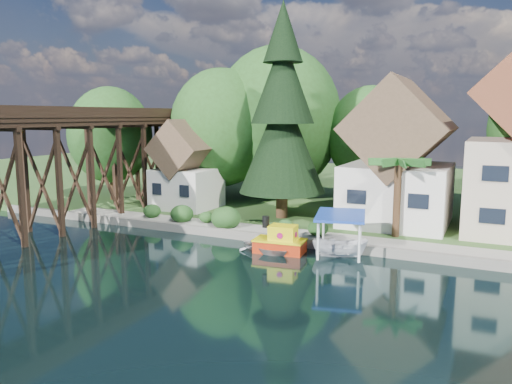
% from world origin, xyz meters
% --- Properties ---
extents(ground, '(140.00, 140.00, 0.00)m').
position_xyz_m(ground, '(0.00, 0.00, 0.00)').
color(ground, black).
rests_on(ground, ground).
extents(bank, '(140.00, 52.00, 0.50)m').
position_xyz_m(bank, '(0.00, 34.00, 0.25)').
color(bank, '#305321').
rests_on(bank, ground).
extents(seawall, '(60.00, 0.40, 0.62)m').
position_xyz_m(seawall, '(4.00, 8.00, 0.31)').
color(seawall, slate).
rests_on(seawall, ground).
extents(promenade, '(50.00, 2.60, 0.06)m').
position_xyz_m(promenade, '(6.00, 9.30, 0.53)').
color(promenade, gray).
rests_on(promenade, bank).
extents(trestle_bridge, '(4.12, 44.18, 9.30)m').
position_xyz_m(trestle_bridge, '(-16.00, 5.17, 5.35)').
color(trestle_bridge, black).
rests_on(trestle_bridge, ground).
extents(house_left, '(7.64, 8.64, 11.02)m').
position_xyz_m(house_left, '(7.00, 16.00, 5.14)').
color(house_left, silver).
rests_on(house_left, bank).
extents(shed, '(5.09, 5.40, 7.85)m').
position_xyz_m(shed, '(-11.00, 14.50, 3.83)').
color(shed, silver).
rests_on(shed, bank).
extents(bg_trees, '(49.90, 13.30, 10.57)m').
position_xyz_m(bg_trees, '(1.00, 21.25, 7.29)').
color(bg_trees, '#382314').
rests_on(bg_trees, bank).
extents(shrubs, '(15.76, 2.47, 1.70)m').
position_xyz_m(shrubs, '(-4.60, 9.26, 1.23)').
color(shrubs, '#204418').
rests_on(shrubs, bank).
extents(conifer, '(6.85, 6.85, 16.88)m').
position_xyz_m(conifer, '(-1.71, 14.16, 8.63)').
color(conifer, '#382314').
rests_on(conifer, bank).
extents(palm_tree, '(4.67, 4.67, 5.68)m').
position_xyz_m(palm_tree, '(7.77, 11.58, 5.46)').
color(palm_tree, '#382314').
rests_on(palm_tree, bank).
extents(tugboat, '(3.40, 2.08, 2.35)m').
position_xyz_m(tugboat, '(1.57, 6.13, 0.70)').
color(tugboat, '#B3280B').
rests_on(tugboat, ground).
extents(boat_white_a, '(4.47, 3.95, 0.77)m').
position_xyz_m(boat_white_a, '(0.72, 5.94, 0.38)').
color(boat_white_a, silver).
rests_on(boat_white_a, ground).
extents(boat_canopy, '(3.78, 4.76, 2.71)m').
position_xyz_m(boat_canopy, '(5.28, 6.78, 1.16)').
color(boat_canopy, silver).
rests_on(boat_canopy, ground).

